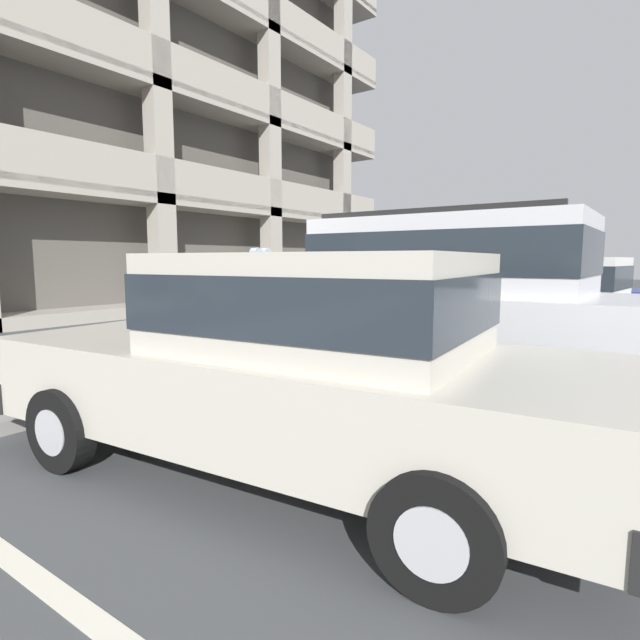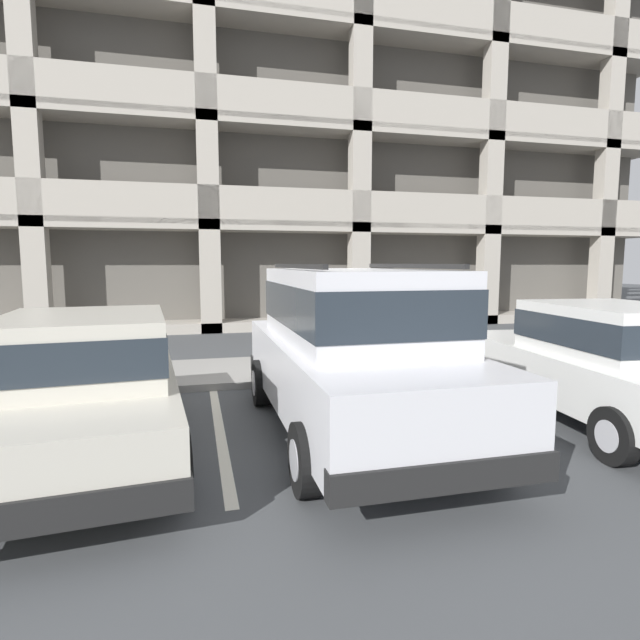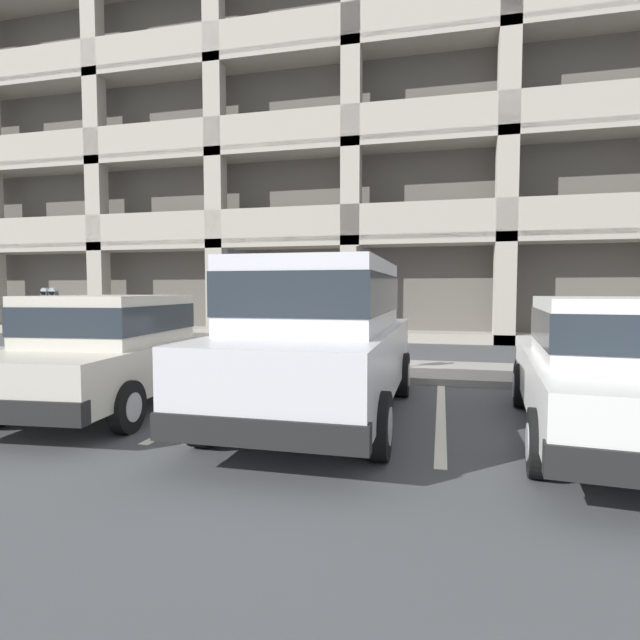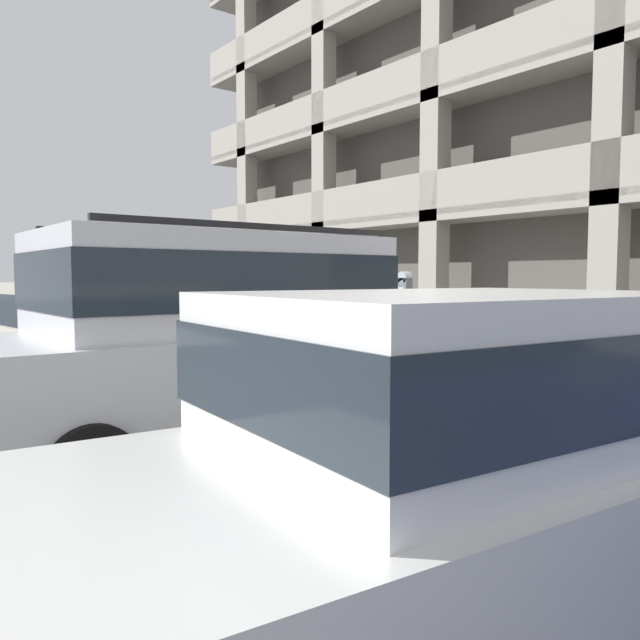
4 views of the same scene
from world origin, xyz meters
TOP-DOWN VIEW (x-y plane):
  - ground_plane at (0.00, 0.00)m, footprint 80.00×80.00m
  - sidewalk at (0.00, 1.30)m, footprint 40.00×2.20m
  - parking_stall_lines at (1.51, -1.40)m, footprint 12.21×4.80m
  - silver_suv at (0.04, -2.24)m, footprint 2.03×4.79m
  - red_sedan at (-2.86, -2.29)m, footprint 2.12×4.61m
  - dark_hatchback at (3.26, -2.62)m, footprint 2.13×4.62m
  - parking_meter_near at (-0.29, 0.35)m, footprint 0.35×0.12m
  - parking_meter_far at (-6.33, 0.31)m, footprint 0.35×0.12m
  - parking_garage at (-1.29, 12.37)m, footprint 32.00×10.00m
  - fire_hydrant at (3.44, 0.65)m, footprint 0.30×0.30m

SIDE VIEW (x-z plane):
  - ground_plane at x=0.00m, z-range -0.10..0.00m
  - parking_stall_lines at x=1.51m, z-range 0.00..0.01m
  - sidewalk at x=0.00m, z-range 0.00..0.12m
  - fire_hydrant at x=3.44m, z-range 0.11..0.81m
  - red_sedan at x=-2.86m, z-range 0.05..1.59m
  - dark_hatchback at x=3.26m, z-range 0.05..1.59m
  - silver_suv at x=0.04m, z-range 0.07..2.11m
  - parking_meter_far at x=-6.33m, z-range 0.49..2.03m
  - parking_meter_near at x=-0.29m, z-range 0.50..2.04m
  - parking_garage at x=-1.29m, z-range -0.59..15.66m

